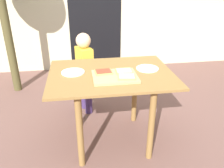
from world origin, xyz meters
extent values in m
plane|color=brown|center=(0.00, 0.00, 0.00)|extent=(16.00, 16.00, 0.00)
cube|color=black|center=(0.03, 2.12, 1.00)|extent=(0.90, 0.02, 2.00)
cube|color=olive|center=(0.00, 0.00, 0.75)|extent=(1.14, 0.85, 0.02)
cylinder|color=olive|center=(-0.32, -0.32, 0.37)|extent=(0.06, 0.06, 0.74)
cylinder|color=olive|center=(0.32, -0.32, 0.37)|extent=(0.06, 0.06, 0.74)
cylinder|color=olive|center=(-0.32, 0.32, 0.37)|extent=(0.06, 0.06, 0.74)
cylinder|color=olive|center=(0.32, 0.32, 0.37)|extent=(0.06, 0.06, 0.74)
cube|color=tan|center=(0.02, -0.11, 0.77)|extent=(0.39, 0.32, 0.02)
cube|color=#EA9C54|center=(-0.07, -0.04, 0.79)|extent=(0.16, 0.13, 0.02)
cube|color=#C73F28|center=(-0.07, -0.04, 0.80)|extent=(0.14, 0.12, 0.00)
cube|color=#EA9C54|center=(0.11, -0.04, 0.79)|extent=(0.15, 0.13, 0.02)
cube|color=beige|center=(0.11, -0.04, 0.80)|extent=(0.14, 0.12, 0.00)
cube|color=#EA9C54|center=(0.11, -0.17, 0.79)|extent=(0.16, 0.14, 0.02)
cube|color=beige|center=(0.11, -0.17, 0.80)|extent=(0.15, 0.13, 0.00)
cylinder|color=white|center=(0.36, 0.05, 0.77)|extent=(0.21, 0.21, 0.01)
cylinder|color=white|center=(-0.35, 0.06, 0.77)|extent=(0.21, 0.21, 0.01)
cylinder|color=#3F2B5B|center=(-0.25, 0.70, 0.24)|extent=(0.09, 0.09, 0.48)
cylinder|color=#3F2B5B|center=(-0.20, 0.57, 0.24)|extent=(0.09, 0.09, 0.48)
cube|color=gold|center=(-0.22, 0.64, 0.65)|extent=(0.21, 0.27, 0.35)
sphere|color=#EABA8D|center=(-0.22, 0.64, 0.91)|extent=(0.17, 0.17, 0.17)
cylinder|color=#4E4727|center=(-1.23, 1.38, 0.76)|extent=(0.11, 0.11, 1.51)
camera|label=1|loc=(-0.28, -1.95, 1.59)|focal=37.14mm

